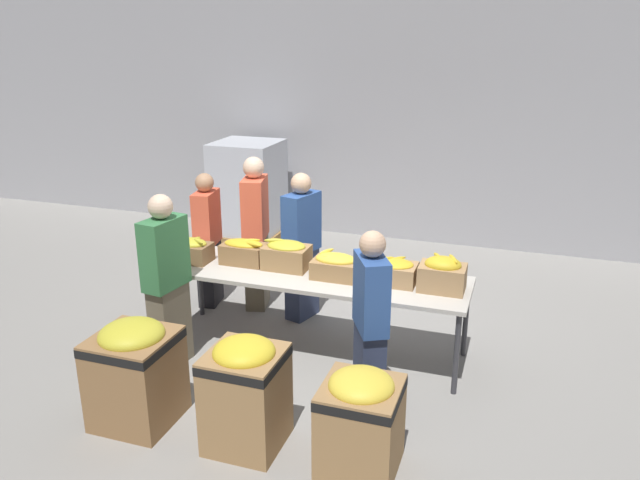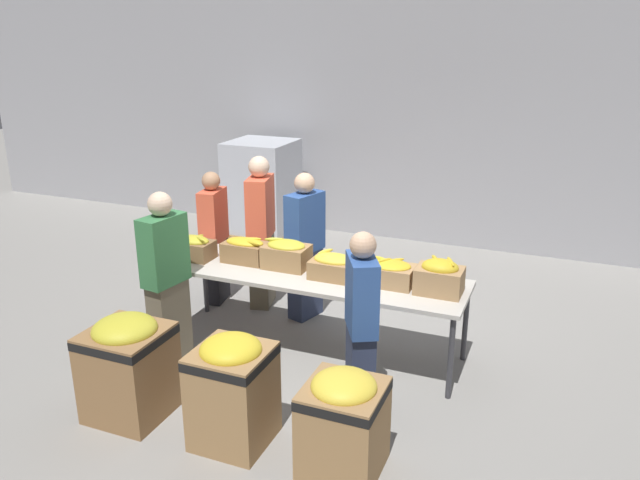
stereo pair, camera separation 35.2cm
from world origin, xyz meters
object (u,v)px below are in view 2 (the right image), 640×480
at_px(banana_box_4, 390,272).
at_px(pallet_stack_0, 262,191).
at_px(volunteer_0, 261,233).
at_px(volunteer_2, 305,247).
at_px(banana_box_3, 334,266).
at_px(donation_bin_2, 343,420).
at_px(banana_box_0, 193,247).
at_px(donation_bin_1, 233,387).
at_px(banana_box_5, 439,277).
at_px(volunteer_1, 361,326).
at_px(banana_box_1, 245,250).
at_px(volunteer_4, 214,238).
at_px(banana_box_2, 286,254).
at_px(donation_bin_0, 128,363).
at_px(volunteer_3, 166,279).
at_px(sorting_table, 311,278).

distance_m(banana_box_4, pallet_stack_0, 4.12).
bearing_deg(volunteer_0, volunteer_2, 64.88).
relative_size(banana_box_3, donation_bin_2, 0.55).
height_order(banana_box_0, donation_bin_1, banana_box_0).
height_order(banana_box_5, volunteer_1, volunteer_1).
bearing_deg(pallet_stack_0, banana_box_3, -52.54).
height_order(banana_box_1, volunteer_4, volunteer_4).
bearing_deg(banana_box_2, donation_bin_2, -53.65).
relative_size(banana_box_0, banana_box_4, 0.92).
bearing_deg(donation_bin_0, volunteer_1, 23.60).
distance_m(banana_box_2, volunteer_3, 1.16).
xyz_separation_m(banana_box_1, pallet_stack_0, (-1.33, 2.95, -0.21)).
xyz_separation_m(banana_box_3, banana_box_4, (0.53, 0.04, 0.00)).
bearing_deg(sorting_table, volunteer_4, 155.51).
relative_size(sorting_table, volunteer_2, 1.85).
distance_m(banana_box_4, volunteer_4, 2.36).
height_order(banana_box_3, volunteer_1, volunteer_1).
relative_size(banana_box_0, volunteer_0, 0.23).
bearing_deg(banana_box_0, donation_bin_2, -34.57).
distance_m(banana_box_3, donation_bin_0, 2.01).
bearing_deg(pallet_stack_0, volunteer_2, -53.55).
xyz_separation_m(banana_box_4, donation_bin_2, (0.14, -1.59, -0.51)).
distance_m(banana_box_1, banana_box_2, 0.45).
bearing_deg(volunteer_2, banana_box_1, -14.27).
bearing_deg(banana_box_5, donation_bin_0, -144.16).
height_order(volunteer_1, donation_bin_1, volunteer_1).
bearing_deg(volunteer_3, volunteer_0, -0.13).
bearing_deg(donation_bin_1, banana_box_3, 82.14).
relative_size(banana_box_1, donation_bin_0, 0.51).
xyz_separation_m(banana_box_3, volunteer_1, (0.54, -0.80, -0.15)).
xyz_separation_m(banana_box_2, volunteer_2, (-0.07, 0.62, -0.14)).
relative_size(banana_box_3, donation_bin_0, 0.49).
distance_m(banana_box_3, banana_box_4, 0.54).
height_order(banana_box_0, donation_bin_2, banana_box_0).
relative_size(donation_bin_1, donation_bin_2, 1.13).
distance_m(banana_box_5, donation_bin_2, 1.69).
relative_size(banana_box_4, volunteer_4, 0.29).
relative_size(volunteer_2, donation_bin_1, 1.84).
relative_size(banana_box_1, volunteer_4, 0.29).
xyz_separation_m(banana_box_0, volunteer_4, (-0.22, 0.74, -0.16)).
relative_size(banana_box_1, banana_box_3, 1.04).
bearing_deg(donation_bin_2, banana_box_4, 95.03).
bearing_deg(volunteer_0, volunteer_1, 32.77).
bearing_deg(donation_bin_0, banana_box_2, 68.08).
height_order(banana_box_2, donation_bin_2, banana_box_2).
relative_size(banana_box_5, donation_bin_1, 0.46).
distance_m(volunteer_3, donation_bin_0, 0.99).
bearing_deg(volunteer_2, donation_bin_2, 46.10).
bearing_deg(banana_box_1, donation_bin_1, -64.84).
relative_size(sorting_table, volunteer_0, 1.73).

